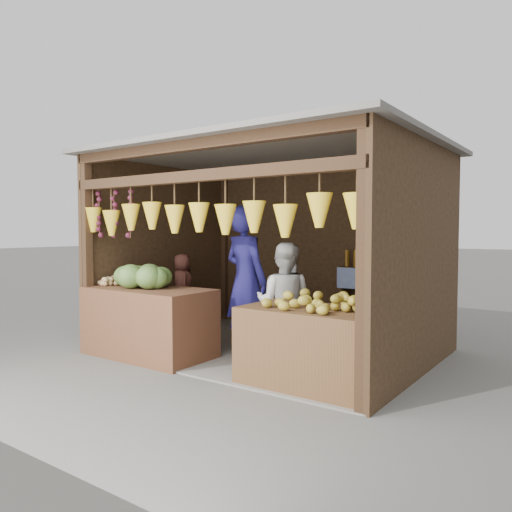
{
  "coord_description": "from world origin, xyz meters",
  "views": [
    {
      "loc": [
        3.67,
        -5.5,
        1.62
      ],
      "look_at": [
        -0.16,
        -0.1,
        1.27
      ],
      "focal_mm": 35.0,
      "sensor_mm": 36.0,
      "label": 1
    }
  ],
  "objects": [
    {
      "name": "melon_pile",
      "position": [
        -1.21,
        -1.12,
        1.04
      ],
      "size": [
        1.0,
        0.5,
        0.32
      ],
      "primitive_type": null,
      "color": "#235015",
      "rests_on": "counter_left"
    },
    {
      "name": "stall_structure",
      "position": [
        -0.03,
        -0.04,
        1.67
      ],
      "size": [
        4.3,
        3.3,
        2.66
      ],
      "color": "slate",
      "rests_on": "ground"
    },
    {
      "name": "stool",
      "position": [
        -1.61,
        0.0,
        0.15
      ],
      "size": [
        0.32,
        0.32,
        0.3
      ],
      "primitive_type": "cube",
      "color": "black",
      "rests_on": "ground"
    },
    {
      "name": "mango_pile",
      "position": [
        1.3,
        -1.08,
        0.92
      ],
      "size": [
        1.4,
        0.64,
        0.22
      ],
      "primitive_type": null,
      "color": "#BD7019",
      "rests_on": "counter_right"
    },
    {
      "name": "man_standing",
      "position": [
        -0.14,
        -0.36,
        0.96
      ],
      "size": [
        0.79,
        0.62,
        1.93
      ],
      "primitive_type": "imported",
      "rotation": [
        0.0,
        0.0,
        2.9
      ],
      "color": "#18154F",
      "rests_on": "ground"
    },
    {
      "name": "back_shelf",
      "position": [
        1.05,
        1.28,
        0.87
      ],
      "size": [
        1.25,
        0.32,
        1.32
      ],
      "color": "#382314",
      "rests_on": "ground"
    },
    {
      "name": "tanfruit_pile",
      "position": [
        -1.78,
        -1.19,
        0.94
      ],
      "size": [
        0.34,
        0.4,
        0.13
      ],
      "primitive_type": null,
      "color": "#9E7D49",
      "rests_on": "counter_left"
    },
    {
      "name": "vendor_seated",
      "position": [
        -1.61,
        0.0,
        0.78
      ],
      "size": [
        0.56,
        0.52,
        0.96
      ],
      "primitive_type": "imported",
      "rotation": [
        0.0,
        0.0,
        2.53
      ],
      "color": "#502820",
      "rests_on": "stool"
    },
    {
      "name": "counter_left",
      "position": [
        -1.12,
        -1.13,
        0.44
      ],
      "size": [
        1.69,
        0.85,
        0.88
      ],
      "primitive_type": "cube",
      "color": "#4B2A19",
      "rests_on": "ground"
    },
    {
      "name": "woman_standing",
      "position": [
        0.48,
        -0.41,
        0.73
      ],
      "size": [
        0.85,
        0.75,
        1.47
      ],
      "primitive_type": "imported",
      "rotation": [
        0.0,
        0.0,
        3.45
      ],
      "color": "silver",
      "rests_on": "ground"
    },
    {
      "name": "ground",
      "position": [
        0.0,
        0.0,
        0.0
      ],
      "size": [
        80.0,
        80.0,
        0.0
      ],
      "primitive_type": "plane",
      "color": "#514F49",
      "rests_on": "ground"
    },
    {
      "name": "counter_right",
      "position": [
        1.23,
        -1.01,
        0.41
      ],
      "size": [
        1.51,
        0.85,
        0.81
      ],
      "primitive_type": "cube",
      "color": "#4A2F18",
      "rests_on": "ground"
    }
  ]
}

